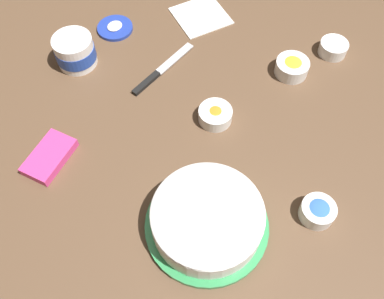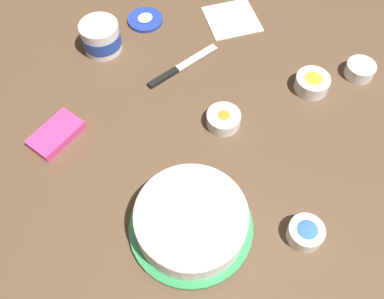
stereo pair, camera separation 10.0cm
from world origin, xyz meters
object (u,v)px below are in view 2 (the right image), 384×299
at_px(sprinkle_bowl_blue, 306,232).
at_px(paper_napkin, 232,19).
at_px(frosting_tub, 101,37).
at_px(frosting_tub_lid, 145,20).
at_px(frosted_cake, 191,221).
at_px(sprinkle_bowl_green, 360,69).
at_px(sprinkle_bowl_orange, 224,119).
at_px(sprinkle_bowl_yellow, 312,83).
at_px(candy_box_lower, 56,134).
at_px(spreading_knife, 177,69).

xyz_separation_m(sprinkle_bowl_blue, paper_napkin, (-0.42, -0.56, -0.02)).
bearing_deg(frosting_tub, frosting_tub_lid, 177.28).
height_order(sprinkle_bowl_blue, paper_napkin, sprinkle_bowl_blue).
relative_size(frosted_cake, sprinkle_bowl_green, 3.45).
relative_size(sprinkle_bowl_orange, sprinkle_bowl_blue, 1.11).
bearing_deg(frosting_tub_lid, sprinkle_bowl_green, 113.31).
distance_m(sprinkle_bowl_orange, sprinkle_bowl_blue, 0.34).
bearing_deg(sprinkle_bowl_orange, sprinkle_bowl_yellow, 158.60).
bearing_deg(frosting_tub_lid, frosted_cake, 54.70).
relative_size(sprinkle_bowl_yellow, sprinkle_bowl_orange, 1.05).
bearing_deg(paper_napkin, frosted_cake, 32.38).
height_order(sprinkle_bowl_yellow, paper_napkin, sprinkle_bowl_yellow).
xyz_separation_m(candy_box_lower, paper_napkin, (-0.63, 0.05, -0.01)).
bearing_deg(sprinkle_bowl_yellow, sprinkle_bowl_orange, -21.40).
distance_m(sprinkle_bowl_green, sprinkle_bowl_orange, 0.41).
bearing_deg(frosted_cake, frosting_tub, -112.36).
relative_size(sprinkle_bowl_green, sprinkle_bowl_orange, 0.91).
bearing_deg(sprinkle_bowl_blue, sprinkle_bowl_green, -161.86).
bearing_deg(sprinkle_bowl_yellow, spreading_knife, -57.13).
bearing_deg(sprinkle_bowl_yellow, frosted_cake, 3.92).
height_order(frosted_cake, sprinkle_bowl_blue, frosted_cake).
bearing_deg(frosting_tub_lid, frosting_tub, -2.72).
distance_m(sprinkle_bowl_yellow, candy_box_lower, 0.68).
height_order(frosting_tub_lid, spreading_knife, frosting_tub_lid).
bearing_deg(sprinkle_bowl_blue, spreading_knife, -106.53).
height_order(spreading_knife, sprinkle_bowl_green, sprinkle_bowl_green).
height_order(sprinkle_bowl_orange, paper_napkin, sprinkle_bowl_orange).
relative_size(sprinkle_bowl_green, paper_napkin, 0.53).
relative_size(spreading_knife, sprinkle_bowl_yellow, 2.61).
relative_size(spreading_knife, sprinkle_bowl_orange, 2.74).
bearing_deg(spreading_knife, sprinkle_bowl_green, 131.33).
xyz_separation_m(frosting_tub, sprinkle_bowl_yellow, (-0.28, 0.52, -0.02)).
bearing_deg(sprinkle_bowl_green, candy_box_lower, -32.53).
height_order(sprinkle_bowl_orange, candy_box_lower, sprinkle_bowl_orange).
bearing_deg(sprinkle_bowl_orange, candy_box_lower, -41.43).
height_order(sprinkle_bowl_yellow, candy_box_lower, sprinkle_bowl_yellow).
bearing_deg(sprinkle_bowl_yellow, sprinkle_bowl_blue, 32.52).
distance_m(frosting_tub_lid, paper_napkin, 0.26).
height_order(sprinkle_bowl_yellow, sprinkle_bowl_green, sprinkle_bowl_yellow).
height_order(frosted_cake, sprinkle_bowl_orange, frosted_cake).
height_order(spreading_knife, sprinkle_bowl_yellow, sprinkle_bowl_yellow).
bearing_deg(sprinkle_bowl_yellow, paper_napkin, -100.91).
bearing_deg(sprinkle_bowl_yellow, frosting_tub, -61.82).
bearing_deg(spreading_knife, sprinkle_bowl_blue, 73.47).
bearing_deg(sprinkle_bowl_yellow, frosting_tub_lid, -76.88).
height_order(frosting_tub, sprinkle_bowl_blue, frosting_tub).
height_order(sprinkle_bowl_green, paper_napkin, sprinkle_bowl_green).
bearing_deg(sprinkle_bowl_yellow, sprinkle_bowl_green, 152.70).
xyz_separation_m(frosted_cake, sprinkle_bowl_yellow, (-0.51, -0.04, -0.02)).
relative_size(spreading_knife, sprinkle_bowl_blue, 3.04).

